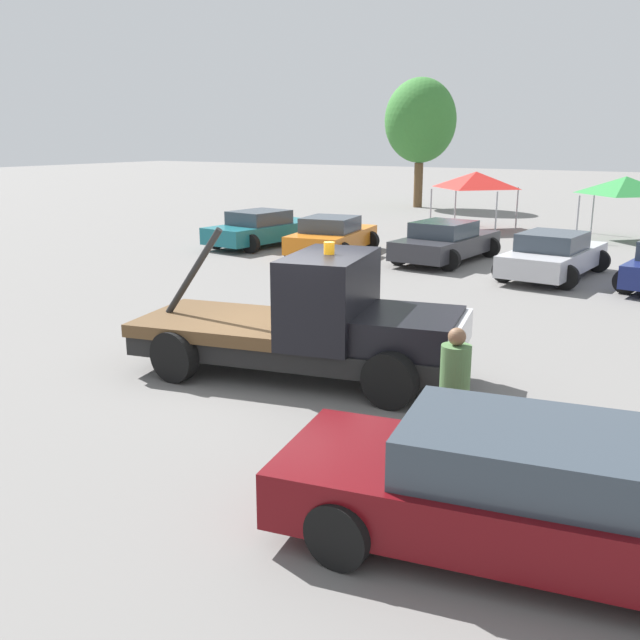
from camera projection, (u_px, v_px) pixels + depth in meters
name	position (u px, v px, depth m)	size (l,w,h in m)	color
ground_plane	(296.00, 374.00, 12.44)	(160.00, 160.00, 0.00)	slate
tow_truck	(314.00, 325.00, 12.09)	(5.95, 3.18, 2.51)	black
foreground_car	(538.00, 495.00, 6.93)	(5.55, 2.79, 1.34)	#5B0A0F
person_near_truck	(455.00, 383.00, 9.02)	(0.38, 0.38, 1.73)	#847051
parked_car_teal	(263.00, 229.00, 26.81)	(2.81, 4.99, 1.34)	#196670
parked_car_orange	(332.00, 236.00, 24.81)	(2.94, 4.58, 1.34)	orange
parked_car_charcoal	(446.00, 242.00, 23.49)	(2.66, 4.78, 1.34)	#2D2D33
parked_car_silver	(553.00, 255.00, 20.82)	(2.65, 4.77, 1.34)	#B7B7BC
canopy_tent_red	(476.00, 180.00, 31.18)	(2.99, 2.99, 2.53)	#9E9EA3
canopy_tent_green	(626.00, 186.00, 27.99)	(2.90, 2.90, 2.50)	#9E9EA3
tree_left	(420.00, 121.00, 40.37)	(4.05, 4.05, 7.24)	brown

